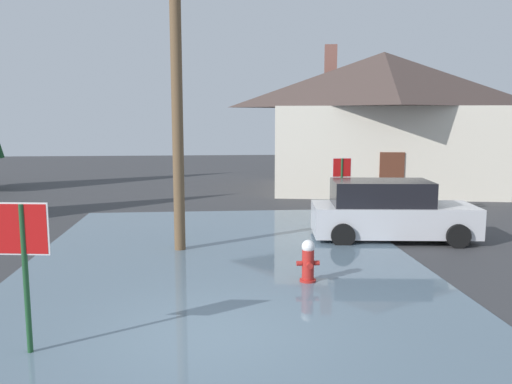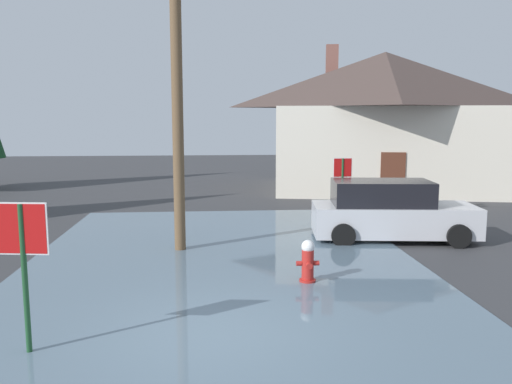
{
  "view_description": "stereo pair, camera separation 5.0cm",
  "coord_description": "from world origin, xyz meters",
  "px_view_note": "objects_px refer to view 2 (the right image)",
  "views": [
    {
      "loc": [
        0.03,
        -7.78,
        3.42
      ],
      "look_at": [
        1.04,
        4.0,
        1.74
      ],
      "focal_mm": 36.86,
      "sensor_mm": 36.0,
      "label": 1
    },
    {
      "loc": [
        0.08,
        -7.78,
        3.42
      ],
      "look_at": [
        1.04,
        4.0,
        1.74
      ],
      "focal_mm": 36.86,
      "sensor_mm": 36.0,
      "label": 2
    }
  ],
  "objects_px": {
    "fire_hydrant": "(308,263)",
    "utility_pole": "(177,97)",
    "stop_sign_near": "(23,248)",
    "house": "(383,119)",
    "parked_car": "(390,212)",
    "stop_sign_far": "(342,176)"
  },
  "relations": [
    {
      "from": "fire_hydrant",
      "to": "utility_pole",
      "type": "bearing_deg",
      "value": 133.77
    },
    {
      "from": "house",
      "to": "stop_sign_near",
      "type": "bearing_deg",
      "value": -122.24
    },
    {
      "from": "house",
      "to": "parked_car",
      "type": "xyz_separation_m",
      "value": [
        -3.09,
        -10.28,
        -2.53
      ]
    },
    {
      "from": "fire_hydrant",
      "to": "stop_sign_near",
      "type": "bearing_deg",
      "value": -147.58
    },
    {
      "from": "stop_sign_near",
      "to": "house",
      "type": "xyz_separation_m",
      "value": [
        10.67,
        16.92,
        1.72
      ]
    },
    {
      "from": "fire_hydrant",
      "to": "utility_pole",
      "type": "xyz_separation_m",
      "value": [
        -2.78,
        2.9,
        3.46
      ]
    },
    {
      "from": "stop_sign_far",
      "to": "parked_car",
      "type": "xyz_separation_m",
      "value": [
        0.6,
        -3.12,
        -0.66
      ]
    },
    {
      "from": "fire_hydrant",
      "to": "house",
      "type": "relative_size",
      "value": 0.08
    },
    {
      "from": "fire_hydrant",
      "to": "stop_sign_far",
      "type": "bearing_deg",
      "value": 70.71
    },
    {
      "from": "fire_hydrant",
      "to": "stop_sign_far",
      "type": "height_order",
      "value": "stop_sign_far"
    },
    {
      "from": "house",
      "to": "utility_pole",
      "type": "bearing_deg",
      "value": -128.59
    },
    {
      "from": "fire_hydrant",
      "to": "utility_pole",
      "type": "relative_size",
      "value": 0.13
    },
    {
      "from": "fire_hydrant",
      "to": "house",
      "type": "xyz_separation_m",
      "value": [
        6.09,
        14.01,
        2.87
      ]
    },
    {
      "from": "stop_sign_near",
      "to": "utility_pole",
      "type": "distance_m",
      "value": 6.51
    },
    {
      "from": "utility_pole",
      "to": "stop_sign_far",
      "type": "bearing_deg",
      "value": 37.38
    },
    {
      "from": "house",
      "to": "stop_sign_far",
      "type": "bearing_deg",
      "value": -117.28
    },
    {
      "from": "parked_car",
      "to": "stop_sign_far",
      "type": "bearing_deg",
      "value": 100.85
    },
    {
      "from": "fire_hydrant",
      "to": "parked_car",
      "type": "relative_size",
      "value": 0.2
    },
    {
      "from": "stop_sign_near",
      "to": "stop_sign_far",
      "type": "relative_size",
      "value": 1.09
    },
    {
      "from": "stop_sign_near",
      "to": "house",
      "type": "bearing_deg",
      "value": 57.76
    },
    {
      "from": "stop_sign_far",
      "to": "house",
      "type": "xyz_separation_m",
      "value": [
        3.69,
        7.16,
        1.87
      ]
    },
    {
      "from": "fire_hydrant",
      "to": "stop_sign_far",
      "type": "relative_size",
      "value": 0.45
    }
  ]
}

